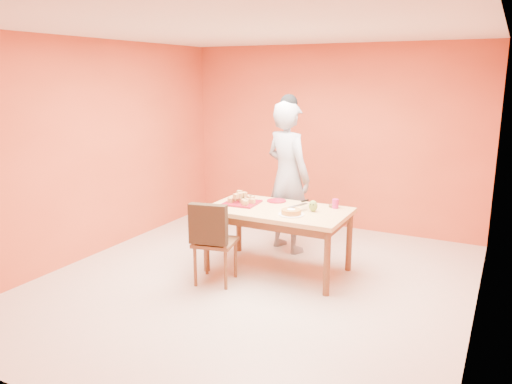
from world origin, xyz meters
The scene contains 17 objects.
floor centered at (0.00, 0.00, 0.00)m, with size 5.00×5.00×0.00m, color beige.
ceiling centered at (0.00, 0.00, 2.70)m, with size 5.00×5.00×0.00m, color silver.
wall_back centered at (0.00, 2.50, 1.35)m, with size 4.50×4.50×0.00m, color #D45531.
wall_left centered at (-2.25, 0.00, 1.35)m, with size 5.00×5.00×0.00m, color #D45531.
wall_right centered at (2.25, 0.00, 1.35)m, with size 5.00×5.00×0.00m, color #D45531.
dining_table centered at (0.09, 0.45, 0.67)m, with size 1.60×0.90×0.76m.
dining_chair centered at (-0.39, -0.18, 0.49)m, with size 0.52×0.58×0.95m.
pastry_pile centered at (-0.39, 0.45, 0.84)m, with size 0.34×0.34×0.11m, color tan, non-canonical shape.
person centered at (-0.12, 1.19, 0.97)m, with size 0.71×0.47×1.95m, color gray.
pastry_platter centered at (-0.39, 0.45, 0.77)m, with size 0.38×0.38×0.02m, color maroon.
red_dinner_plate centered at (-0.07, 0.74, 0.77)m, with size 0.24×0.24×0.01m, color maroon.
white_cake_plate centered at (0.33, 0.26, 0.77)m, with size 0.28×0.28×0.01m, color white.
sponge_cake centered at (0.33, 0.26, 0.80)m, with size 0.22×0.22×0.05m, color gold.
cake_server centered at (0.34, 0.44, 0.83)m, with size 0.05×0.28×0.01m, color silver.
egg_ornament centered at (0.49, 0.51, 0.82)m, with size 0.10×0.08×0.13m, color olive.
magenta_glass centered at (0.67, 0.77, 0.81)m, with size 0.07×0.07×0.11m, color #B51B61.
checker_tin centered at (0.63, 0.80, 0.77)m, with size 0.10×0.10×0.03m, color #371E0F.
Camera 1 is at (2.40, -4.59, 2.26)m, focal length 35.00 mm.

